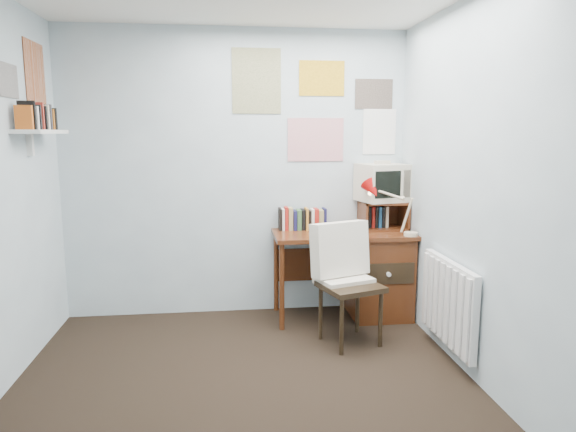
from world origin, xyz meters
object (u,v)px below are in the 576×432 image
crt_tv (382,181)px  radiator (449,302)px  tv_riser (383,215)px  desk_lamp (412,211)px  wall_shelf (41,132)px  desk (372,271)px  desk_chair (351,287)px

crt_tv → radiator: 1.32m
tv_riser → crt_tv: bearing=129.0°
desk_lamp → tv_riser: desk_lamp is taller
radiator → wall_shelf: wall_shelf is taller
desk → wall_shelf: size_ratio=1.94×
desk_lamp → crt_tv: bearing=120.7°
desk → desk_chair: desk_chair is taller
radiator → wall_shelf: size_ratio=1.29×
desk_lamp → wall_shelf: wall_shelf is taller
desk_chair → desk_lamp: (0.60, 0.36, 0.52)m
desk_lamp → crt_tv: (-0.15, 0.35, 0.22)m
desk → wall_shelf: 2.87m
desk → desk_lamp: 0.66m
tv_riser → wall_shelf: bearing=-169.7°
desk → crt_tv: crt_tv is taller
wall_shelf → desk_lamp: bearing=3.2°
crt_tv → desk: bearing=-142.3°
crt_tv → wall_shelf: wall_shelf is taller
desk_chair → wall_shelf: wall_shelf is taller
desk → wall_shelf: bearing=-171.6°
desk_lamp → radiator: bearing=-80.3°
desk → crt_tv: size_ratio=3.15×
desk_lamp → wall_shelf: 2.91m
radiator → desk: bearing=107.2°
wall_shelf → desk: bearing=8.4°
desk → desk_chair: bearing=-120.5°
radiator → desk_lamp: bearing=92.7°
desk_chair → crt_tv: 1.11m
desk → tv_riser: 0.51m
desk → wall_shelf: (-2.57, -0.38, 1.21)m
desk_lamp → radiator: desk_lamp is taller
desk → desk_lamp: bearing=-40.7°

